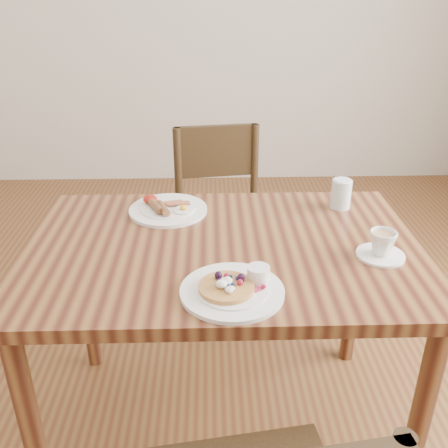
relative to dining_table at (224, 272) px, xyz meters
name	(u,v)px	position (x,y,z in m)	size (l,w,h in m)	color
ground	(224,421)	(0.00, 0.00, -0.65)	(5.00, 5.00, 0.00)	#5B311A
dining_table	(224,272)	(0.00, 0.00, 0.00)	(1.20, 0.80, 0.75)	brown
chair_far	(221,216)	(0.01, 0.74, -0.16)	(0.47, 0.47, 0.88)	#382514
pancake_plate	(234,288)	(0.02, -0.26, 0.11)	(0.27, 0.27, 0.06)	white
breakfast_plate	(167,209)	(-0.19, 0.24, 0.11)	(0.27, 0.27, 0.04)	white
teacup_saucer	(382,246)	(0.45, -0.08, 0.13)	(0.14, 0.14, 0.08)	white
water_glass	(341,194)	(0.42, 0.26, 0.15)	(0.07, 0.07, 0.10)	silver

